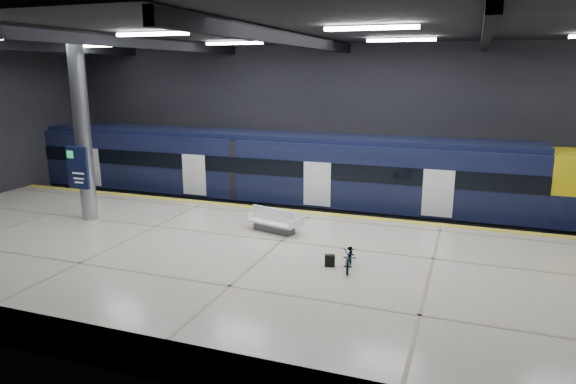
% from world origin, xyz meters
% --- Properties ---
extents(ground, '(30.00, 30.00, 0.00)m').
position_xyz_m(ground, '(0.00, 0.00, 0.00)').
color(ground, black).
rests_on(ground, ground).
extents(room_shell, '(30.10, 16.10, 8.05)m').
position_xyz_m(room_shell, '(-0.00, 0.00, 5.72)').
color(room_shell, black).
rests_on(room_shell, ground).
extents(platform, '(30.00, 11.00, 1.10)m').
position_xyz_m(platform, '(0.00, -2.50, 0.55)').
color(platform, beige).
rests_on(platform, ground).
extents(safety_strip, '(30.00, 0.40, 0.01)m').
position_xyz_m(safety_strip, '(0.00, 2.75, 1.11)').
color(safety_strip, gold).
rests_on(safety_strip, platform).
extents(rails, '(30.00, 1.52, 0.16)m').
position_xyz_m(rails, '(0.00, 5.50, 0.08)').
color(rails, gray).
rests_on(rails, ground).
extents(train, '(29.40, 2.84, 3.79)m').
position_xyz_m(train, '(-1.47, 5.50, 2.06)').
color(train, black).
rests_on(train, ground).
extents(bench, '(2.10, 1.30, 0.86)m').
position_xyz_m(bench, '(-0.61, -0.11, 1.40)').
color(bench, '#595B60').
rests_on(bench, platform).
extents(bicycle, '(0.72, 1.54, 0.78)m').
position_xyz_m(bicycle, '(2.76, -2.69, 1.49)').
color(bicycle, '#99999E').
rests_on(bicycle, platform).
extents(pannier_bag, '(0.34, 0.25, 0.35)m').
position_xyz_m(pannier_bag, '(2.16, -2.69, 1.28)').
color(pannier_bag, black).
rests_on(pannier_bag, platform).
extents(info_column, '(0.90, 0.78, 6.90)m').
position_xyz_m(info_column, '(-8.00, -1.03, 4.46)').
color(info_column, '#9EA0A5').
rests_on(info_column, platform).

